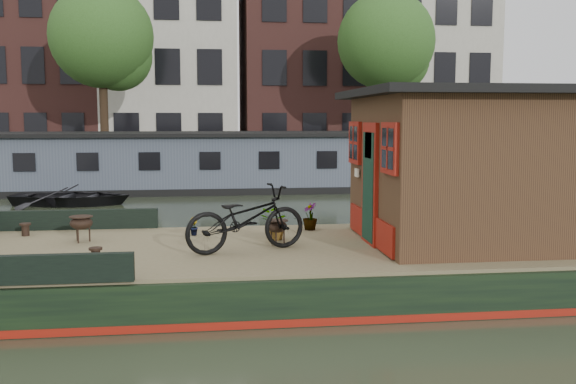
{
  "coord_description": "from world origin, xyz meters",
  "views": [
    {
      "loc": [
        -2.1,
        -9.72,
        2.61
      ],
      "look_at": [
        -0.81,
        0.5,
        1.43
      ],
      "focal_mm": 40.0,
      "sensor_mm": 36.0,
      "label": 1
    }
  ],
  "objects": [
    {
      "name": "bollard_stbd",
      "position": [
        -3.63,
        -0.85,
        0.75
      ],
      "size": [
        0.18,
        0.18,
        0.21
      ],
      "primitive_type": "cylinder",
      "color": "black",
      "rests_on": "houseboat_deck"
    },
    {
      "name": "houseboat_hull",
      "position": [
        -1.33,
        0.0,
        0.27
      ],
      "size": [
        14.01,
        4.02,
        0.6
      ],
      "color": "black",
      "rests_on": "ground"
    },
    {
      "name": "brazier_rear",
      "position": [
        -4.11,
        0.71,
        0.86
      ],
      "size": [
        0.47,
        0.47,
        0.42
      ],
      "primitive_type": null,
      "rotation": [
        0.0,
        0.0,
        -0.25
      ],
      "color": "black",
      "rests_on": "houseboat_deck"
    },
    {
      "name": "bollard_port",
      "position": [
        -5.15,
        1.38,
        0.76
      ],
      "size": [
        0.19,
        0.19,
        0.21
      ],
      "primitive_type": "cylinder",
      "color": "black",
      "rests_on": "houseboat_deck"
    },
    {
      "name": "tree_left",
      "position": [
        -6.36,
        19.07,
        5.89
      ],
      "size": [
        4.4,
        4.4,
        7.4
      ],
      "color": "#332316",
      "rests_on": "quay"
    },
    {
      "name": "potted_plant_d",
      "position": [
        -0.31,
        1.36,
        0.89
      ],
      "size": [
        0.35,
        0.35,
        0.48
      ],
      "primitive_type": "imported",
      "rotation": [
        0.0,
        0.0,
        5.09
      ],
      "color": "maroon",
      "rests_on": "houseboat_deck"
    },
    {
      "name": "dinghy",
      "position": [
        -6.22,
        10.33,
        0.37
      ],
      "size": [
        3.91,
        3.06,
        0.74
      ],
      "primitive_type": "imported",
      "rotation": [
        0.0,
        0.0,
        1.42
      ],
      "color": "black",
      "rests_on": "ground"
    },
    {
      "name": "quay",
      "position": [
        0.0,
        20.5,
        0.45
      ],
      "size": [
        60.0,
        6.0,
        0.9
      ],
      "primitive_type": "cube",
      "color": "#47443F",
      "rests_on": "ground"
    },
    {
      "name": "potted_plant_c",
      "position": [
        -1.03,
        0.5,
        0.9
      ],
      "size": [
        0.46,
        0.4,
        0.5
      ],
      "primitive_type": "imported",
      "rotation": [
        0.0,
        0.0,
        3.11
      ],
      "color": "#96602B",
      "rests_on": "houseboat_deck"
    },
    {
      "name": "houseboat_deck",
      "position": [
        0.0,
        0.0,
        0.62
      ],
      "size": [
        11.8,
        3.8,
        0.05
      ],
      "primitive_type": "cube",
      "color": "olive",
      "rests_on": "houseboat_hull"
    },
    {
      "name": "far_houseboat",
      "position": [
        0.0,
        14.0,
        0.97
      ],
      "size": [
        20.4,
        4.4,
        2.11
      ],
      "color": "#444D5B",
      "rests_on": "ground"
    },
    {
      "name": "tree_right",
      "position": [
        6.14,
        19.07,
        5.89
      ],
      "size": [
        4.4,
        4.4,
        7.4
      ],
      "color": "#332316",
      "rests_on": "quay"
    },
    {
      "name": "townhouse_row",
      "position": [
        0.15,
        27.5,
        7.9
      ],
      "size": [
        27.25,
        8.0,
        16.5
      ],
      "color": "brown",
      "rests_on": "ground"
    },
    {
      "name": "potted_plant_b",
      "position": [
        -2.35,
        1.08,
        0.8
      ],
      "size": [
        0.2,
        0.21,
        0.3
      ],
      "primitive_type": "imported",
      "rotation": [
        0.0,
        0.0,
        2.17
      ],
      "color": "brown",
      "rests_on": "houseboat_deck"
    },
    {
      "name": "brazier_front",
      "position": [
        -1.03,
        0.08,
        0.85
      ],
      "size": [
        0.44,
        0.44,
        0.39
      ],
      "primitive_type": null,
      "rotation": [
        0.0,
        0.0,
        0.23
      ],
      "color": "black",
      "rests_on": "houseboat_deck"
    },
    {
      "name": "ground",
      "position": [
        0.0,
        0.0,
        0.0
      ],
      "size": [
        120.0,
        120.0,
        0.0
      ],
      "primitive_type": "plane",
      "color": "#29301E",
      "rests_on": "ground"
    },
    {
      "name": "cabin",
      "position": [
        2.19,
        0.0,
        1.88
      ],
      "size": [
        4.0,
        3.5,
        2.42
      ],
      "color": "#331E14",
      "rests_on": "houseboat_deck"
    },
    {
      "name": "bicycle",
      "position": [
        -1.55,
        -0.35,
        1.14
      ],
      "size": [
        1.98,
        1.21,
        0.98
      ],
      "primitive_type": "imported",
      "rotation": [
        0.0,
        0.0,
        1.89
      ],
      "color": "black",
      "rests_on": "houseboat_deck"
    },
    {
      "name": "bow_bulwark",
      "position": [
        -5.07,
        0.0,
        0.82
      ],
      "size": [
        3.0,
        4.0,
        0.35
      ],
      "color": "black",
      "rests_on": "houseboat_deck"
    }
  ]
}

